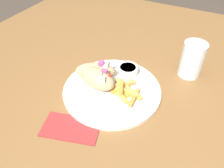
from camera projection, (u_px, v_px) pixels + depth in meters
table at (123, 96)px, 0.80m from camera, size 1.50×1.50×0.77m
napkin at (71, 128)px, 0.61m from camera, size 0.18×0.13×0.00m
plate at (112, 90)px, 0.71m from camera, size 0.32×0.32×0.02m
pita_sandwich_near at (97, 78)px, 0.70m from camera, size 0.15×0.10×0.07m
pita_sandwich_far at (95, 71)px, 0.73m from camera, size 0.15×0.11×0.07m
fries_pile at (125, 91)px, 0.69m from camera, size 0.11×0.12×0.03m
sauce_ramekin at (127, 70)px, 0.76m from camera, size 0.07×0.07×0.04m
water_glass at (192, 61)px, 0.75m from camera, size 0.08×0.08×0.13m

